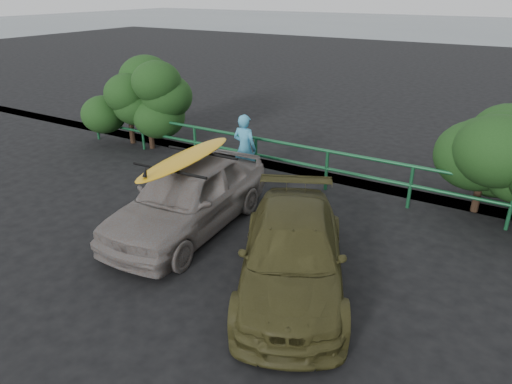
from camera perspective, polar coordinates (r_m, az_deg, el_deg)
ground at (r=8.13m, az=-12.29°, el=-10.57°), size 80.00×80.00×0.00m
ocean at (r=65.06m, az=27.83°, el=17.63°), size 200.00×200.00×0.00m
guardrail at (r=11.57m, az=4.24°, el=3.71°), size 14.00×0.08×1.04m
shrub_left at (r=14.33m, az=-12.57°, el=10.31°), size 3.20×2.40×2.51m
sedan at (r=9.28m, az=-8.41°, el=-0.51°), size 1.96×4.33×1.44m
olive_vehicle at (r=7.53m, az=4.56°, el=-7.65°), size 3.24×4.43×1.19m
man at (r=11.49m, az=-1.42°, el=5.48°), size 0.64×0.42×1.74m
roof_rack at (r=9.00m, az=-8.70°, el=3.83°), size 1.73×1.26×0.06m
surfboard at (r=8.97m, az=-8.73°, el=4.26°), size 0.77×2.93×0.09m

